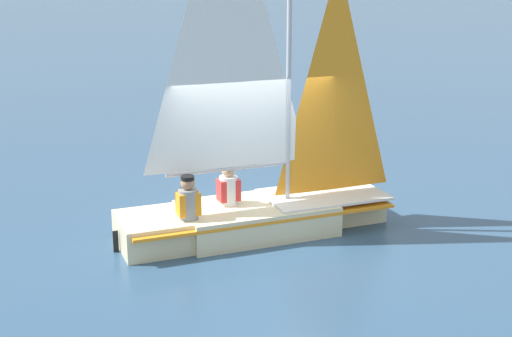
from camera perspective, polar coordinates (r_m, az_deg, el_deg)
The scene contains 4 objects.
ground_plane at distance 11.75m, azimuth -0.00°, elevation -5.10°, with size 260.00×260.00×0.00m, color #2D4C6B.
sailboat_main at distance 11.47m, azimuth -0.05°, elevation -1.27°, with size 2.95×4.60×5.81m.
sailor_helm at distance 11.54m, azimuth -2.21°, elevation -2.17°, with size 0.39×0.41×1.16m.
sailor_crew at distance 10.92m, azimuth -5.43°, elevation -3.29°, with size 0.39×0.41×1.16m.
Camera 1 is at (-10.97, -0.11, 4.19)m, focal length 50.00 mm.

